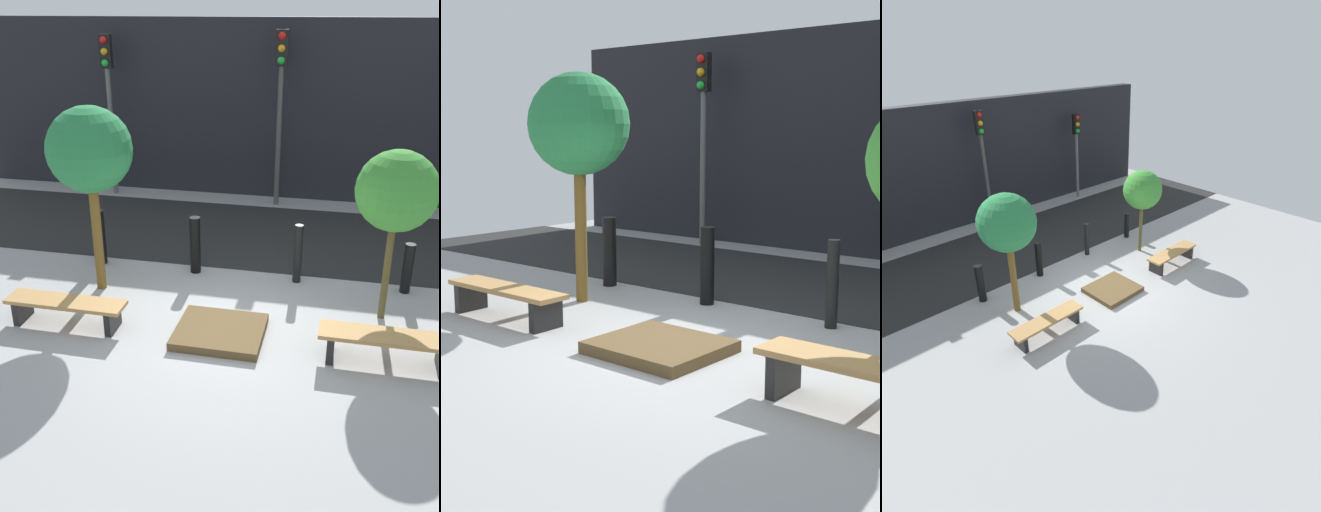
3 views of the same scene
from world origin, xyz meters
The scene contains 14 objects.
ground_plane centered at (0.00, 0.00, 0.00)m, with size 18.00×18.00×0.00m, color #9D9D9D.
road_strip centered at (0.00, 4.04, 0.01)m, with size 18.00×3.72×0.01m, color #252525.
building_facade centered at (0.00, 7.02, 2.15)m, with size 16.20×0.50×4.31m, color black.
bench_left centered at (-2.37, -0.36, 0.31)m, with size 1.86×0.46×0.42m.
bench_right centered at (2.37, -0.36, 0.33)m, with size 1.84×0.48×0.45m.
planter_bed centered at (0.00, -0.16, 0.07)m, with size 1.30×1.17×0.13m, color brown.
tree_behind_left_bench centered at (-2.37, 0.94, 2.41)m, with size 1.38×1.38×3.13m.
tree_behind_right_bench centered at (2.37, 0.94, 2.07)m, with size 1.20×1.20×2.68m.
bollard_far_left centered at (-2.80, 1.93, 0.53)m, with size 0.21×0.21×1.06m, color black.
bollard_left centered at (-0.93, 1.93, 0.54)m, with size 0.19×0.19×1.07m, color black.
bollard_center centered at (0.93, 1.93, 0.54)m, with size 0.15×0.15×1.08m, color black.
bollard_right centered at (2.80, 1.93, 0.45)m, with size 0.17×0.17×0.89m, color black.
traffic_light_west centered at (-4.24, 6.18, 2.70)m, with size 0.28×0.27×3.93m.
traffic_light_mid_west centered at (0.00, 6.18, 2.78)m, with size 0.28×0.27×4.06m.
Camera 1 is at (1.61, -7.33, 4.52)m, focal length 40.00 mm.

